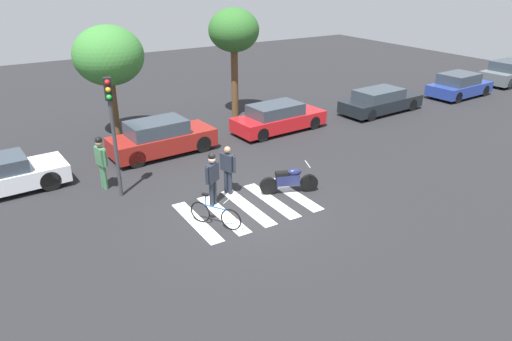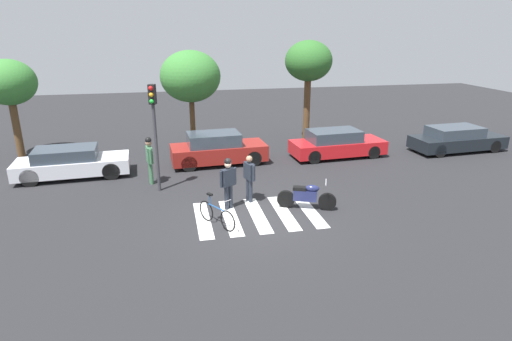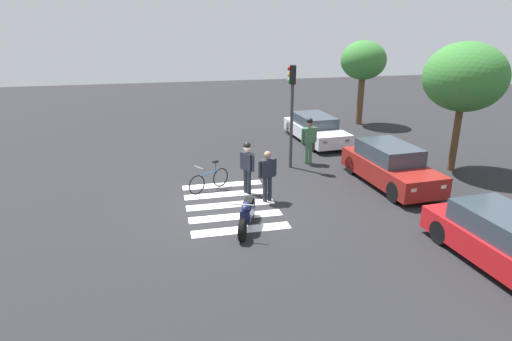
% 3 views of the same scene
% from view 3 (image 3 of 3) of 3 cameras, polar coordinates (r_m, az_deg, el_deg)
% --- Properties ---
extents(ground_plane, '(60.00, 60.00, 0.00)m').
position_cam_3_polar(ground_plane, '(13.95, -3.35, -4.51)').
color(ground_plane, '#232326').
extents(police_motorcycle, '(1.92, 0.97, 1.02)m').
position_cam_3_polar(police_motorcycle, '(12.23, -1.18, -5.71)').
color(police_motorcycle, black).
rests_on(police_motorcycle, ground_plane).
extents(leaning_bicycle, '(0.95, 1.48, 1.00)m').
position_cam_3_polar(leaning_bicycle, '(15.05, -6.17, -1.24)').
color(leaning_bicycle, black).
rests_on(leaning_bicycle, ground_plane).
extents(officer_on_foot, '(0.60, 0.42, 1.81)m').
position_cam_3_polar(officer_on_foot, '(14.48, -1.17, 0.88)').
color(officer_on_foot, '#1E232D').
rests_on(officer_on_foot, ground_plane).
extents(officer_by_motorcycle, '(0.35, 0.65, 1.70)m').
position_cam_3_polar(officer_by_motorcycle, '(13.85, 1.51, -0.33)').
color(officer_by_motorcycle, '#1E232D').
rests_on(officer_by_motorcycle, ground_plane).
extents(pedestrian_bystander, '(0.29, 0.69, 1.90)m').
position_cam_3_polar(pedestrian_bystander, '(17.72, 6.98, 4.39)').
color(pedestrian_bystander, '#3F724C').
rests_on(pedestrian_bystander, ground_plane).
extents(crosswalk_stripes, '(4.05, 2.83, 0.01)m').
position_cam_3_polar(crosswalk_stripes, '(13.95, -3.35, -4.49)').
color(crosswalk_stripes, silver).
rests_on(crosswalk_stripes, ground_plane).
extents(car_white_van, '(4.55, 1.93, 1.26)m').
position_cam_3_polar(car_white_van, '(21.26, 7.80, 5.44)').
color(car_white_van, black).
rests_on(car_white_van, ground_plane).
extents(car_maroon_wagon, '(4.34, 1.94, 1.45)m').
position_cam_3_polar(car_maroon_wagon, '(16.14, 17.19, 0.60)').
color(car_maroon_wagon, black).
rests_on(car_maroon_wagon, ground_plane).
extents(car_red_convertible, '(4.54, 1.94, 1.32)m').
position_cam_3_polar(car_red_convertible, '(11.91, 30.36, -8.29)').
color(car_red_convertible, black).
rests_on(car_red_convertible, ground_plane).
extents(traffic_light_pole, '(0.29, 0.35, 4.01)m').
position_cam_3_polar(traffic_light_pole, '(16.82, 4.71, 9.21)').
color(traffic_light_pole, '#38383D').
rests_on(traffic_light_pole, ground_plane).
extents(street_tree_near, '(2.46, 2.46, 4.57)m').
position_cam_3_polar(street_tree_near, '(25.04, 13.92, 13.76)').
color(street_tree_near, brown).
rests_on(street_tree_near, ground_plane).
extents(street_tree_mid, '(2.99, 2.99, 4.88)m').
position_cam_3_polar(street_tree_mid, '(18.01, 25.73, 10.95)').
color(street_tree_mid, brown).
rests_on(street_tree_mid, ground_plane).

